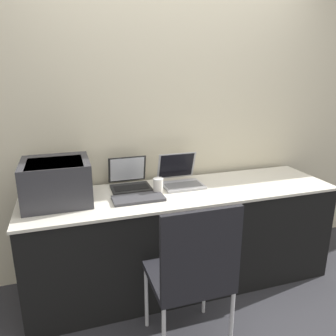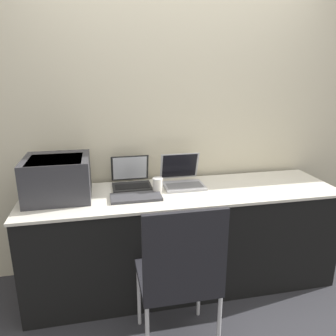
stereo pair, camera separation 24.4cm
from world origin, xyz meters
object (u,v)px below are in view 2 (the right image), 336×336
Objects in this scene: laptop_right at (182,178)px; external_keyboard at (136,197)px; laptop_left at (131,180)px; printer at (58,176)px; coffee_cup at (158,185)px; chair at (180,271)px.

laptop_right is 0.87× the size of external_keyboard.
laptop_right is (0.40, -0.06, 0.00)m from laptop_left.
printer is 3.92× the size of coffee_cup.
printer is 0.45× the size of chair.
printer is at bearing 166.10° from external_keyboard.
chair is at bearing -78.43° from laptop_left.
laptop_left is 0.41m from laptop_right.
laptop_right is at bearing 5.07° from printer.
chair reaches higher than coffee_cup.
coffee_cup reaches higher than external_keyboard.
laptop_left is 2.63× the size of coffee_cup.
coffee_cup is at bearing -4.00° from printer.
laptop_left is (0.53, 0.14, -0.11)m from printer.
external_keyboard is 0.67m from chair.
printer is at bearing 176.00° from coffee_cup.
printer reaches higher than laptop_left.
external_keyboard is at bearing -154.07° from coffee_cup.
laptop_right is 0.32× the size of chair.
printer reaches higher than laptop_right.
chair is (0.18, -0.88, -0.27)m from laptop_left.
laptop_right is at bearing 28.64° from external_keyboard.
chair is (0.00, -0.69, -0.28)m from coffee_cup.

